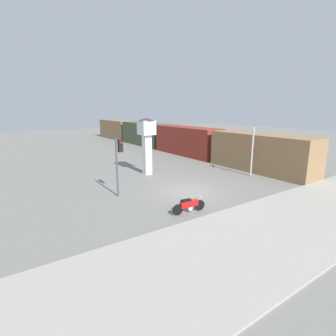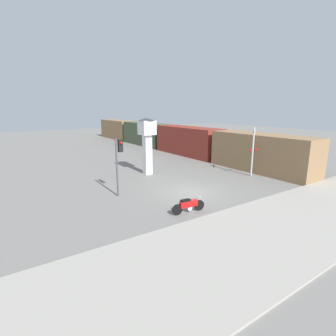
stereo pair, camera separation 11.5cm
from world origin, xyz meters
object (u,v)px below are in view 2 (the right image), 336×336
at_px(traffic_light, 119,157).
at_px(railroad_crossing_signal, 253,150).
at_px(clock_tower, 147,137).
at_px(freight_train, 165,137).
at_px(motorcycle, 189,205).

height_order(traffic_light, railroad_crossing_signal, railroad_crossing_signal).
relative_size(clock_tower, freight_train, 0.12).
xyz_separation_m(clock_tower, railroad_crossing_signal, (6.96, -5.61, -0.99)).
bearing_deg(freight_train, traffic_light, -131.92).
relative_size(traffic_light, railroad_crossing_signal, 0.93).
xyz_separation_m(motorcycle, freight_train, (11.64, 19.94, 1.27)).
xyz_separation_m(freight_train, traffic_light, (-13.57, -15.12, 0.94)).
bearing_deg(freight_train, motorcycle, -120.27).
xyz_separation_m(motorcycle, railroad_crossing_signal, (9.46, 3.26, 1.81)).
xyz_separation_m(traffic_light, railroad_crossing_signal, (11.39, -1.57, -0.40)).
relative_size(clock_tower, traffic_light, 1.27).
relative_size(motorcycle, traffic_light, 0.53).
bearing_deg(clock_tower, freight_train, 50.47).
height_order(motorcycle, railroad_crossing_signal, railroad_crossing_signal).
xyz_separation_m(freight_train, railroad_crossing_signal, (-2.18, -16.69, 0.55)).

